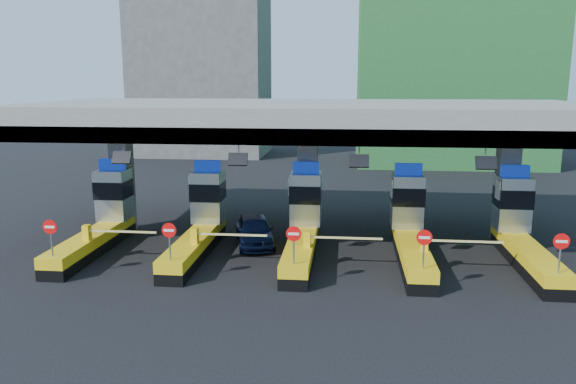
# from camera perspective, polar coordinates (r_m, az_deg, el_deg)

# --- Properties ---
(ground) EXTENTS (120.00, 120.00, 0.00)m
(ground) POSITION_cam_1_polar(r_m,az_deg,el_deg) (26.96, 1.51, -6.24)
(ground) COLOR black
(ground) RESTS_ON ground
(toll_canopy) EXTENTS (28.00, 12.09, 7.00)m
(toll_canopy) POSITION_cam_1_polar(r_m,az_deg,el_deg) (28.64, 2.04, 7.30)
(toll_canopy) COLOR slate
(toll_canopy) RESTS_ON ground
(toll_lane_far_left) EXTENTS (4.43, 8.00, 4.16)m
(toll_lane_far_left) POSITION_cam_1_polar(r_m,az_deg,el_deg) (29.33, -18.31, -2.55)
(toll_lane_far_left) COLOR black
(toll_lane_far_left) RESTS_ON ground
(toll_lane_left) EXTENTS (4.43, 8.00, 4.16)m
(toll_lane_left) POSITION_cam_1_polar(r_m,az_deg,el_deg) (27.67, -8.81, -2.91)
(toll_lane_left) COLOR black
(toll_lane_left) RESTS_ON ground
(toll_lane_center) EXTENTS (4.43, 8.00, 4.16)m
(toll_lane_center) POSITION_cam_1_polar(r_m,az_deg,el_deg) (26.85, 1.58, -3.22)
(toll_lane_center) COLOR black
(toll_lane_center) RESTS_ON ground
(toll_lane_right) EXTENTS (4.43, 8.00, 4.16)m
(toll_lane_right) POSITION_cam_1_polar(r_m,az_deg,el_deg) (26.94, 12.26, -3.43)
(toll_lane_right) COLOR black
(toll_lane_right) RESTS_ON ground
(toll_lane_far_right) EXTENTS (4.43, 8.00, 4.16)m
(toll_lane_far_right) POSITION_cam_1_polar(r_m,az_deg,el_deg) (27.95, 22.52, -3.52)
(toll_lane_far_right) COLOR black
(toll_lane_far_right) RESTS_ON ground
(bg_building_scaffold) EXTENTS (18.00, 12.00, 28.00)m
(bg_building_scaffold) POSITION_cam_1_polar(r_m,az_deg,el_deg) (58.79, 16.49, 16.59)
(bg_building_scaffold) COLOR #1E5926
(bg_building_scaffold) RESTS_ON ground
(bg_building_concrete) EXTENTS (14.00, 10.00, 18.00)m
(bg_building_concrete) POSITION_cam_1_polar(r_m,az_deg,el_deg) (63.68, -8.72, 11.96)
(bg_building_concrete) COLOR #4C4C49
(bg_building_concrete) RESTS_ON ground
(van) EXTENTS (2.77, 4.65, 1.48)m
(van) POSITION_cam_1_polar(r_m,az_deg,el_deg) (28.20, -3.40, -3.90)
(van) COLOR black
(van) RESTS_ON ground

